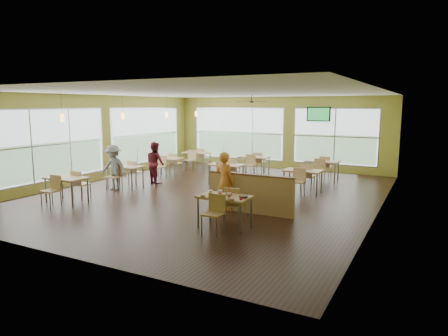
% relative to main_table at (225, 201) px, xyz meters
% --- Properties ---
extents(room, '(12.00, 12.04, 3.20)m').
position_rel_main_table_xyz_m(room, '(-2.00, 3.00, 0.97)').
color(room, black).
rests_on(room, ground).
extents(window_bays, '(9.24, 10.24, 2.38)m').
position_rel_main_table_xyz_m(window_bays, '(-4.65, 6.08, 0.85)').
color(window_bays, white).
rests_on(window_bays, room).
extents(main_table, '(1.22, 1.52, 0.87)m').
position_rel_main_table_xyz_m(main_table, '(0.00, 0.00, 0.00)').
color(main_table, tan).
rests_on(main_table, floor).
extents(half_wall_divider, '(2.40, 0.14, 1.04)m').
position_rel_main_table_xyz_m(half_wall_divider, '(0.00, 1.45, -0.11)').
color(half_wall_divider, tan).
rests_on(half_wall_divider, floor).
extents(dining_tables, '(6.92, 8.72, 0.87)m').
position_rel_main_table_xyz_m(dining_tables, '(-3.05, 4.71, -0.00)').
color(dining_tables, tan).
rests_on(dining_tables, floor).
extents(pendant_lights, '(0.11, 7.31, 0.86)m').
position_rel_main_table_xyz_m(pendant_lights, '(-5.20, 3.68, 1.82)').
color(pendant_lights, '#2D2119').
rests_on(pendant_lights, ceiling).
extents(ceiling_fan, '(1.25, 1.25, 0.29)m').
position_rel_main_table_xyz_m(ceiling_fan, '(-2.00, 6.00, 2.32)').
color(ceiling_fan, '#2D2119').
rests_on(ceiling_fan, ceiling).
extents(tv_backwall, '(1.00, 0.07, 0.60)m').
position_rel_main_table_xyz_m(tv_backwall, '(-0.20, 8.90, 1.82)').
color(tv_backwall, black).
rests_on(tv_backwall, wall_back).
extents(man_plaid, '(0.65, 0.50, 1.60)m').
position_rel_main_table_xyz_m(man_plaid, '(-0.70, 1.34, 0.17)').
color(man_plaid, '#FA531B').
rests_on(man_plaid, floor).
extents(patron_maroon, '(0.91, 0.82, 1.52)m').
position_rel_main_table_xyz_m(patron_maroon, '(-4.68, 3.53, 0.13)').
color(patron_maroon, '#5B1820').
rests_on(patron_maroon, floor).
extents(patron_grey, '(1.02, 0.64, 1.52)m').
position_rel_main_table_xyz_m(patron_grey, '(-5.23, 1.98, 0.13)').
color(patron_grey, slate).
rests_on(patron_grey, floor).
extents(cup_blue, '(0.10, 0.10, 0.35)m').
position_rel_main_table_xyz_m(cup_blue, '(-0.29, -0.14, 0.19)').
color(cup_blue, white).
rests_on(cup_blue, main_table).
extents(cup_yellow, '(0.10, 0.10, 0.38)m').
position_rel_main_table_xyz_m(cup_yellow, '(-0.08, -0.08, 0.20)').
color(cup_yellow, white).
rests_on(cup_yellow, main_table).
extents(cup_red_near, '(0.08, 0.08, 0.30)m').
position_rel_main_table_xyz_m(cup_red_near, '(0.09, -0.23, 0.18)').
color(cup_red_near, white).
rests_on(cup_red_near, main_table).
extents(cup_red_far, '(0.09, 0.09, 0.33)m').
position_rel_main_table_xyz_m(cup_red_far, '(0.20, -0.17, 0.19)').
color(cup_red_far, white).
rests_on(cup_red_far, main_table).
extents(food_basket, '(0.22, 0.22, 0.05)m').
position_rel_main_table_xyz_m(food_basket, '(0.46, 0.03, 0.15)').
color(food_basket, black).
rests_on(food_basket, main_table).
extents(ketchup_cup, '(0.06, 0.06, 0.03)m').
position_rel_main_table_xyz_m(ketchup_cup, '(0.50, -0.17, 0.13)').
color(ketchup_cup, '#AF0015').
rests_on(ketchup_cup, main_table).
extents(wrapper_left, '(0.16, 0.15, 0.04)m').
position_rel_main_table_xyz_m(wrapper_left, '(-0.40, -0.30, 0.14)').
color(wrapper_left, '#9B724B').
rests_on(wrapper_left, main_table).
extents(wrapper_mid, '(0.21, 0.20, 0.05)m').
position_rel_main_table_xyz_m(wrapper_mid, '(0.05, 0.11, 0.14)').
color(wrapper_mid, '#9B724B').
rests_on(wrapper_mid, main_table).
extents(wrapper_right, '(0.16, 0.15, 0.03)m').
position_rel_main_table_xyz_m(wrapper_right, '(0.34, -0.30, 0.14)').
color(wrapper_right, '#9B724B').
rests_on(wrapper_right, main_table).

